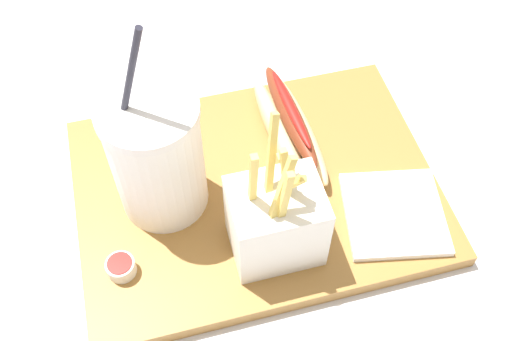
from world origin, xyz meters
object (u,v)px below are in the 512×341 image
(hot_dog_1, at_px, (289,127))
(soda_cup, at_px, (157,156))
(ketchup_cup_2, at_px, (121,267))
(ketchup_cup_1, at_px, (134,148))
(fries_basket, at_px, (276,221))
(napkin_stack, at_px, (394,213))

(hot_dog_1, bearing_deg, soda_cup, 15.81)
(soda_cup, xyz_separation_m, ketchup_cup_2, (0.06, 0.08, -0.07))
(hot_dog_1, height_order, ketchup_cup_2, hot_dog_1)
(ketchup_cup_1, bearing_deg, soda_cup, 109.43)
(ketchup_cup_1, distance_m, ketchup_cup_2, 0.16)
(soda_cup, height_order, ketchup_cup_2, soda_cup)
(fries_basket, distance_m, ketchup_cup_1, 0.22)
(napkin_stack, bearing_deg, soda_cup, -20.07)
(hot_dog_1, xyz_separation_m, ketchup_cup_2, (0.23, 0.13, -0.01))
(fries_basket, xyz_separation_m, ketchup_cup_2, (0.17, -0.01, -0.04))
(soda_cup, relative_size, fries_basket, 1.48)
(soda_cup, distance_m, fries_basket, 0.14)
(fries_basket, relative_size, hot_dog_1, 0.95)
(ketchup_cup_2, xyz_separation_m, napkin_stack, (-0.31, 0.01, -0.01))
(soda_cup, xyz_separation_m, napkin_stack, (-0.25, 0.09, -0.08))
(hot_dog_1, height_order, ketchup_cup_1, hot_dog_1)
(hot_dog_1, bearing_deg, fries_basket, 67.85)
(soda_cup, distance_m, napkin_stack, 0.28)
(ketchup_cup_1, relative_size, ketchup_cup_2, 1.06)
(fries_basket, relative_size, napkin_stack, 1.55)
(hot_dog_1, distance_m, ketchup_cup_2, 0.26)
(hot_dog_1, relative_size, ketchup_cup_1, 5.58)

